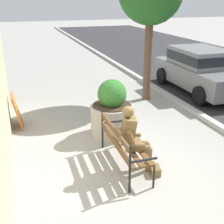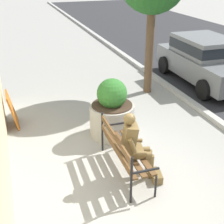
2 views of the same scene
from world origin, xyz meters
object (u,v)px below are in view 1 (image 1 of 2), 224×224
at_px(park_bench, 122,143).
at_px(concrete_planter, 112,112).
at_px(parked_car_grey, 200,69).
at_px(bronze_statue_seated, 135,140).
at_px(leaning_signboard, 17,111).

bearing_deg(park_bench, concrete_planter, 168.60).
bearing_deg(concrete_planter, park_bench, -11.40).
distance_m(concrete_planter, parked_car_grey, 4.90).
distance_m(park_bench, bronze_statue_seated, 0.31).
xyz_separation_m(concrete_planter, parked_car_grey, (-2.45, 4.24, 0.25)).
bearing_deg(park_bench, parked_car_grey, 131.15).
bearing_deg(leaning_signboard, parked_car_grey, 100.45).
bearing_deg(leaning_signboard, bronze_statue_seated, 35.77).
bearing_deg(parked_car_grey, concrete_planter, -59.93).
bearing_deg(concrete_planter, leaning_signboard, -119.32).
height_order(bronze_statue_seated, concrete_planter, concrete_planter).
bearing_deg(leaning_signboard, concrete_planter, 60.68).
height_order(parked_car_grey, leaning_signboard, parked_car_grey).
bearing_deg(parked_car_grey, park_bench, -48.85).
height_order(bronze_statue_seated, leaning_signboard, bronze_statue_seated).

